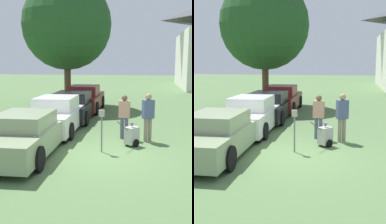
{
  "view_description": "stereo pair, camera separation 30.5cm",
  "coord_description": "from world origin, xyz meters",
  "views": [
    {
      "loc": [
        1.49,
        -9.43,
        2.96
      ],
      "look_at": [
        -0.42,
        1.87,
        1.1
      ],
      "focal_mm": 50.0,
      "sensor_mm": 36.0,
      "label": 1
    },
    {
      "loc": [
        1.79,
        -9.38,
        2.96
      ],
      "look_at": [
        -0.42,
        1.87,
        1.1
      ],
      "focal_mm": 50.0,
      "sensor_mm": 36.0,
      "label": 2
    }
  ],
  "objects": [
    {
      "name": "shade_tree",
      "position": [
        -3.85,
        10.82,
        5.32
      ],
      "size": [
        5.85,
        5.85,
        8.25
      ],
      "color": "brown",
      "rests_on": "ground_plane"
    },
    {
      "name": "parked_car_black",
      "position": [
        -2.32,
        6.03,
        0.67
      ],
      "size": [
        2.16,
        5.09,
        1.43
      ],
      "rotation": [
        0.0,
        0.0,
        0.03
      ],
      "color": "black",
      "rests_on": "ground_plane"
    },
    {
      "name": "parked_car_white",
      "position": [
        -2.32,
        3.25,
        0.69
      ],
      "size": [
        2.04,
        4.85,
        1.5
      ],
      "rotation": [
        0.0,
        0.0,
        0.03
      ],
      "color": "silver",
      "rests_on": "ground_plane"
    },
    {
      "name": "person_worker",
      "position": [
        0.6,
        2.37,
        0.97
      ],
      "size": [
        0.43,
        0.24,
        1.7
      ],
      "rotation": [
        0.0,
        0.0,
        3.09
      ],
      "color": "#515670",
      "rests_on": "ground_plane"
    },
    {
      "name": "equipment_cart",
      "position": [
        0.95,
        1.33,
        0.39
      ],
      "size": [
        0.76,
        0.9,
        1.0
      ],
      "rotation": [
        0.0,
        0.0,
        -0.66
      ],
      "color": "#B2B2AD",
      "rests_on": "ground_plane"
    },
    {
      "name": "person_supervisor",
      "position": [
        1.5,
        2.07,
        1.04
      ],
      "size": [
        0.47,
        0.39,
        1.81
      ],
      "rotation": [
        0.0,
        0.0,
        3.62
      ],
      "color": "gray",
      "rests_on": "ground_plane"
    },
    {
      "name": "parked_car_maroon",
      "position": [
        -2.32,
        8.93,
        0.72
      ],
      "size": [
        2.17,
        4.97,
        1.55
      ],
      "rotation": [
        0.0,
        0.0,
        0.03
      ],
      "color": "maroon",
      "rests_on": "ground_plane"
    },
    {
      "name": "parking_meter",
      "position": [
        0.01,
        0.43,
        0.98
      ],
      "size": [
        0.18,
        0.09,
        1.41
      ],
      "color": "slate",
      "rests_on": "ground_plane"
    },
    {
      "name": "parked_car_sage",
      "position": [
        -2.32,
        -0.22,
        0.65
      ],
      "size": [
        2.06,
        5.03,
        1.38
      ],
      "rotation": [
        0.0,
        0.0,
        0.03
      ],
      "color": "gray",
      "rests_on": "ground_plane"
    },
    {
      "name": "ground_plane",
      "position": [
        0.0,
        0.0,
        0.0
      ],
      "size": [
        120.0,
        120.0,
        0.0
      ],
      "primitive_type": "plane",
      "color": "#517042"
    }
  ]
}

